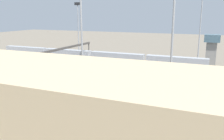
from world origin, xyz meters
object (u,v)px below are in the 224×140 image
at_px(light_mast_1, 173,32).
at_px(light_mast_2, 78,24).
at_px(control_tower, 212,48).
at_px(maintenance_shed, 35,109).
at_px(train_on_track_4, 98,69).
at_px(light_mast_0, 201,21).
at_px(light_mast_3, 82,29).
at_px(train_on_track_0, 91,57).
at_px(signal_gantry, 59,51).
at_px(train_on_track_7, 65,80).
at_px(train_on_track_8, 113,90).

distance_m(light_mast_1, light_mast_2, 66.22).
xyz_separation_m(light_mast_1, control_tower, (-6.83, -55.86, -9.75)).
bearing_deg(maintenance_shed, train_on_track_4, -75.34).
xyz_separation_m(light_mast_0, control_tower, (-4.35, -10.26, -10.88)).
xyz_separation_m(light_mast_0, light_mast_3, (23.46, 45.80, -1.03)).
bearing_deg(light_mast_2, train_on_track_0, 160.96).
bearing_deg(light_mast_1, train_on_track_0, -45.64).
bearing_deg(light_mast_0, signal_gantry, 27.16).
xyz_separation_m(train_on_track_7, light_mast_1, (-31.09, 7.04, 15.20)).
xyz_separation_m(train_on_track_4, light_mast_1, (-27.83, 22.04, 14.68)).
distance_m(light_mast_2, signal_gantry, 24.90).
height_order(light_mast_1, light_mast_2, light_mast_1).
bearing_deg(light_mast_1, light_mast_2, -42.47).
distance_m(train_on_track_4, control_tower, 48.68).
relative_size(train_on_track_0, light_mast_3, 3.51).
bearing_deg(train_on_track_4, signal_gantry, 0.00).
height_order(light_mast_0, maintenance_shed, light_mast_0).
bearing_deg(maintenance_shed, train_on_track_8, -94.70).
bearing_deg(light_mast_0, maintenance_shed, 74.98).
distance_m(train_on_track_7, light_mast_0, 53.67).
distance_m(light_mast_3, signal_gantry, 33.02).
distance_m(train_on_track_8, train_on_track_0, 48.38).
xyz_separation_m(signal_gantry, maintenance_shed, (-27.45, 45.30, -0.94)).
bearing_deg(train_on_track_8, maintenance_shed, 85.30).
bearing_deg(train_on_track_4, train_on_track_0, -56.42).
bearing_deg(signal_gantry, train_on_track_4, 180.00).
height_order(light_mast_0, light_mast_2, light_mast_0).
distance_m(train_on_track_8, light_mast_0, 49.14).
height_order(train_on_track_0, light_mast_0, light_mast_0).
xyz_separation_m(train_on_track_0, light_mast_3, (-20.14, 42.24, 14.76)).
height_order(signal_gantry, control_tower, control_tower).
relative_size(light_mast_1, light_mast_3, 0.99).
bearing_deg(control_tower, signal_gantry, 33.93).
xyz_separation_m(maintenance_shed, control_tower, (-22.82, -79.12, 0.67)).
relative_size(train_on_track_8, light_mast_0, 3.28).
height_order(light_mast_0, light_mast_3, light_mast_0).
height_order(light_mast_1, control_tower, light_mast_1).
bearing_deg(train_on_track_4, light_mast_3, 107.14).
bearing_deg(train_on_track_4, control_tower, -135.71).
relative_size(light_mast_3, maintenance_shed, 0.52).
xyz_separation_m(train_on_track_8, control_tower, (-20.73, -53.82, 4.92)).
bearing_deg(signal_gantry, maintenance_shed, 121.21).
distance_m(light_mast_2, control_tower, 57.50).
bearing_deg(light_mast_3, control_tower, -116.38).
xyz_separation_m(signal_gantry, control_tower, (-50.26, -33.82, -0.28)).
relative_size(light_mast_0, light_mast_1, 1.08).
bearing_deg(train_on_track_4, light_mast_2, -47.17).
relative_size(train_on_track_4, train_on_track_0, 0.75).
xyz_separation_m(light_mast_1, signal_gantry, (43.43, -22.04, -9.48)).
relative_size(light_mast_1, light_mast_2, 1.05).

